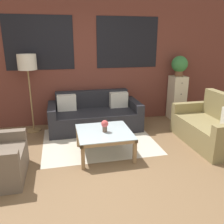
{
  "coord_description": "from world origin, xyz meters",
  "views": [
    {
      "loc": [
        -0.62,
        -2.9,
        1.9
      ],
      "look_at": [
        0.34,
        1.3,
        0.55
      ],
      "focal_mm": 38.0,
      "sensor_mm": 36.0,
      "label": 1
    }
  ],
  "objects_px": {
    "coffee_table": "(104,135)",
    "flower_vase": "(105,125)",
    "couch_dark": "(95,116)",
    "floor_lamp": "(27,66)",
    "settee_vintage": "(212,128)",
    "potted_plant": "(180,65)",
    "drawer_cabinet": "(177,98)"
  },
  "relations": [
    {
      "from": "coffee_table",
      "to": "flower_vase",
      "type": "relative_size",
      "value": 4.4
    },
    {
      "from": "couch_dark",
      "to": "coffee_table",
      "type": "height_order",
      "value": "couch_dark"
    },
    {
      "from": "floor_lamp",
      "to": "flower_vase",
      "type": "xyz_separation_m",
      "value": [
        1.27,
        -1.41,
        -0.84
      ]
    },
    {
      "from": "settee_vintage",
      "to": "potted_plant",
      "type": "relative_size",
      "value": 3.14
    },
    {
      "from": "floor_lamp",
      "to": "drawer_cabinet",
      "type": "height_order",
      "value": "floor_lamp"
    },
    {
      "from": "potted_plant",
      "to": "settee_vintage",
      "type": "bearing_deg",
      "value": -92.1
    },
    {
      "from": "coffee_table",
      "to": "drawer_cabinet",
      "type": "xyz_separation_m",
      "value": [
        2.08,
        1.48,
        0.16
      ]
    },
    {
      "from": "settee_vintage",
      "to": "floor_lamp",
      "type": "distance_m",
      "value": 3.73
    },
    {
      "from": "potted_plant",
      "to": "flower_vase",
      "type": "xyz_separation_m",
      "value": [
        -2.08,
        -1.51,
        -0.77
      ]
    },
    {
      "from": "coffee_table",
      "to": "floor_lamp",
      "type": "bearing_deg",
      "value": 132.35
    },
    {
      "from": "drawer_cabinet",
      "to": "flower_vase",
      "type": "xyz_separation_m",
      "value": [
        -2.08,
        -1.51,
        0.01
      ]
    },
    {
      "from": "couch_dark",
      "to": "settee_vintage",
      "type": "height_order",
      "value": "settee_vintage"
    },
    {
      "from": "settee_vintage",
      "to": "coffee_table",
      "type": "distance_m",
      "value": 2.03
    },
    {
      "from": "potted_plant",
      "to": "couch_dark",
      "type": "bearing_deg",
      "value": -173.78
    },
    {
      "from": "potted_plant",
      "to": "coffee_table",
      "type": "bearing_deg",
      "value": -144.61
    },
    {
      "from": "coffee_table",
      "to": "potted_plant",
      "type": "distance_m",
      "value": 2.72
    },
    {
      "from": "drawer_cabinet",
      "to": "coffee_table",
      "type": "bearing_deg",
      "value": -144.61
    },
    {
      "from": "couch_dark",
      "to": "drawer_cabinet",
      "type": "xyz_separation_m",
      "value": [
        2.05,
        0.22,
        0.24
      ]
    },
    {
      "from": "floor_lamp",
      "to": "settee_vintage",
      "type": "bearing_deg",
      "value": -23.09
    },
    {
      "from": "settee_vintage",
      "to": "potted_plant",
      "type": "distance_m",
      "value": 1.8
    },
    {
      "from": "couch_dark",
      "to": "drawer_cabinet",
      "type": "bearing_deg",
      "value": 6.22
    },
    {
      "from": "drawer_cabinet",
      "to": "flower_vase",
      "type": "bearing_deg",
      "value": -144.03
    },
    {
      "from": "floor_lamp",
      "to": "drawer_cabinet",
      "type": "xyz_separation_m",
      "value": [
        3.35,
        0.09,
        -0.86
      ]
    },
    {
      "from": "coffee_table",
      "to": "potted_plant",
      "type": "bearing_deg",
      "value": 35.39
    },
    {
      "from": "floor_lamp",
      "to": "couch_dark",
      "type": "bearing_deg",
      "value": -5.76
    },
    {
      "from": "settee_vintage",
      "to": "flower_vase",
      "type": "height_order",
      "value": "settee_vintage"
    },
    {
      "from": "settee_vintage",
      "to": "drawer_cabinet",
      "type": "relative_size",
      "value": 1.41
    },
    {
      "from": "coffee_table",
      "to": "potted_plant",
      "type": "xyz_separation_m",
      "value": [
        2.08,
        1.48,
        0.95
      ]
    },
    {
      "from": "coffee_table",
      "to": "flower_vase",
      "type": "bearing_deg",
      "value": -77.86
    },
    {
      "from": "settee_vintage",
      "to": "floor_lamp",
      "type": "height_order",
      "value": "floor_lamp"
    },
    {
      "from": "coffee_table",
      "to": "potted_plant",
      "type": "height_order",
      "value": "potted_plant"
    },
    {
      "from": "couch_dark",
      "to": "flower_vase",
      "type": "xyz_separation_m",
      "value": [
        -0.03,
        -1.28,
        0.26
      ]
    }
  ]
}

